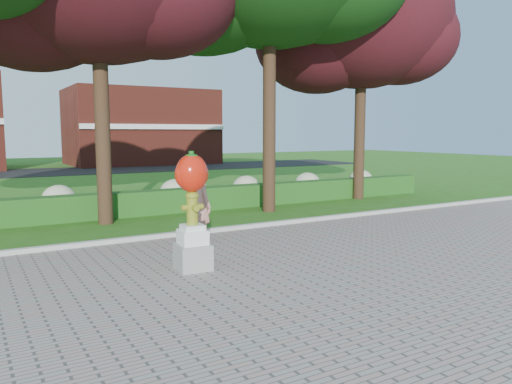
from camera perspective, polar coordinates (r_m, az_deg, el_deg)
ground at (r=11.04m, az=1.16°, el=-7.54°), size 100.00×100.00×0.00m
walkway at (r=8.05m, az=16.66°, el=-13.19°), size 40.00×14.00×0.04m
curb at (r=13.60m, az=-5.50°, el=-4.50°), size 40.00×0.18×0.15m
lawn_hedge at (r=17.21m, az=-11.14°, el=-1.11°), size 24.00×0.70×0.80m
hydrangea_row at (r=18.32m, az=-10.51°, el=-0.15°), size 20.10×1.10×0.99m
street at (r=37.62m, az=-21.81°, el=2.18°), size 50.00×8.00×0.02m
building_right at (r=45.20m, az=-13.03°, el=7.24°), size 12.00×8.00×6.40m
tree_far_right at (r=21.45m, az=11.69°, el=18.06°), size 7.88×6.72×10.21m
hydrant_sculpture at (r=9.82m, az=-7.31°, el=-1.78°), size 0.68×0.67×2.34m
woman at (r=12.05m, az=-6.41°, el=-1.62°), size 0.62×0.78×1.87m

